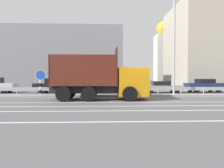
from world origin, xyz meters
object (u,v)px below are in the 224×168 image
(parked_car_5, at_px, (204,86))
(parked_car_3, at_px, (106,86))
(street_lamp_1, at_px, (175,34))
(parked_car_2, at_px, (57,86))
(median_road_sign, at_px, (41,82))
(dump_truck, at_px, (111,82))
(parked_car_4, at_px, (162,87))
(church_tower, at_px, (164,54))

(parked_car_5, bearing_deg, parked_car_3, 89.01)
(street_lamp_1, bearing_deg, parked_car_2, 154.31)
(median_road_sign, relative_size, street_lamp_1, 0.24)
(median_road_sign, bearing_deg, dump_truck, -24.38)
(dump_truck, distance_m, parked_car_4, 9.59)
(parked_car_2, bearing_deg, street_lamp_1, 67.72)
(church_tower, bearing_deg, parked_car_5, -94.14)
(parked_car_5, bearing_deg, parked_car_4, 91.14)
(dump_truck, relative_size, church_tower, 0.49)
(parked_car_5, distance_m, church_tower, 22.63)
(parked_car_4, bearing_deg, dump_truck, -33.94)
(dump_truck, relative_size, street_lamp_1, 0.73)
(median_road_sign, height_order, parked_car_2, median_road_sign)
(parked_car_2, bearing_deg, dump_truck, 38.45)
(dump_truck, height_order, parked_car_4, dump_truck)
(parked_car_4, distance_m, church_tower, 23.94)
(dump_truck, distance_m, street_lamp_1, 7.42)
(dump_truck, bearing_deg, street_lamp_1, 114.94)
(parked_car_2, relative_size, parked_car_3, 1.10)
(street_lamp_1, height_order, parked_car_2, street_lamp_1)
(dump_truck, height_order, parked_car_2, dump_truck)
(street_lamp_1, bearing_deg, church_tower, 76.06)
(dump_truck, height_order, parked_car_3, dump_truck)
(parked_car_2, height_order, parked_car_4, parked_car_2)
(street_lamp_1, distance_m, parked_car_5, 8.83)
(median_road_sign, distance_m, parked_car_5, 17.53)
(median_road_sign, bearing_deg, parked_car_3, 40.23)
(parked_car_3, xyz_separation_m, parked_car_5, (11.07, 0.57, 0.01))
(parked_car_3, bearing_deg, median_road_sign, -48.54)
(street_lamp_1, distance_m, parked_car_2, 13.23)
(median_road_sign, xyz_separation_m, street_lamp_1, (11.50, -0.13, 4.13))
(dump_truck, bearing_deg, parked_car_5, 127.18)
(street_lamp_1, xyz_separation_m, parked_car_3, (-5.88, 4.88, -4.62))
(dump_truck, bearing_deg, parked_car_2, -144.21)
(parked_car_2, relative_size, parked_car_5, 1.19)
(church_tower, bearing_deg, parked_car_4, -106.35)
(median_road_sign, relative_size, parked_car_3, 0.51)
(parked_car_5, relative_size, church_tower, 0.29)
(parked_car_4, height_order, parked_car_5, parked_car_5)
(street_lamp_1, relative_size, parked_car_4, 2.16)
(street_lamp_1, height_order, church_tower, church_tower)
(parked_car_3, relative_size, parked_car_4, 1.01)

